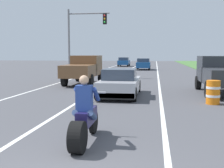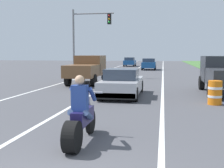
{
  "view_description": "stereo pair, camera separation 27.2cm",
  "coord_description": "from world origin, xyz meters",
  "px_view_note": "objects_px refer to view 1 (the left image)",
  "views": [
    {
      "loc": [
        1.53,
        -3.83,
        2.11
      ],
      "look_at": [
        -0.04,
        6.4,
        1.0
      ],
      "focal_mm": 45.49,
      "sensor_mm": 36.0,
      "label": 1
    },
    {
      "loc": [
        1.8,
        -3.78,
        2.11
      ],
      "look_at": [
        -0.04,
        6.4,
        1.0
      ],
      "focal_mm": 45.49,
      "sensor_mm": 36.0,
      "label": 2
    }
  ],
  "objects_px": {
    "sports_car_silver": "(120,83)",
    "distant_car_far_ahead": "(143,64)",
    "distant_car_further_ahead": "(124,62)",
    "pickup_truck_left_lane_brown": "(84,68)",
    "pickup_truck_right_shoulder_dark_grey": "(220,73)",
    "traffic_light_mast_near": "(81,33)",
    "motorcycle_with_rider": "(84,119)",
    "construction_barrel_nearest": "(213,92)"
  },
  "relations": [
    {
      "from": "distant_car_far_ahead",
      "to": "traffic_light_mast_near",
      "type": "bearing_deg",
      "value": -110.82
    },
    {
      "from": "construction_barrel_nearest",
      "to": "pickup_truck_left_lane_brown",
      "type": "bearing_deg",
      "value": 136.35
    },
    {
      "from": "construction_barrel_nearest",
      "to": "motorcycle_with_rider",
      "type": "bearing_deg",
      "value": -123.75
    },
    {
      "from": "distant_car_far_ahead",
      "to": "construction_barrel_nearest",
      "type": "bearing_deg",
      "value": -81.12
    },
    {
      "from": "pickup_truck_left_lane_brown",
      "to": "pickup_truck_right_shoulder_dark_grey",
      "type": "bearing_deg",
      "value": -23.8
    },
    {
      "from": "pickup_truck_right_shoulder_dark_grey",
      "to": "distant_car_further_ahead",
      "type": "distance_m",
      "value": 33.18
    },
    {
      "from": "construction_barrel_nearest",
      "to": "traffic_light_mast_near",
      "type": "bearing_deg",
      "value": 125.99
    },
    {
      "from": "motorcycle_with_rider",
      "to": "sports_car_silver",
      "type": "height_order",
      "value": "motorcycle_with_rider"
    },
    {
      "from": "motorcycle_with_rider",
      "to": "distant_car_further_ahead",
      "type": "xyz_separation_m",
      "value": [
        -3.66,
        41.38,
        0.18
      ]
    },
    {
      "from": "pickup_truck_right_shoulder_dark_grey",
      "to": "distant_car_further_ahead",
      "type": "bearing_deg",
      "value": 105.13
    },
    {
      "from": "distant_car_far_ahead",
      "to": "distant_car_further_ahead",
      "type": "bearing_deg",
      "value": 110.4
    },
    {
      "from": "pickup_truck_left_lane_brown",
      "to": "construction_barrel_nearest",
      "type": "bearing_deg",
      "value": -43.65
    },
    {
      "from": "motorcycle_with_rider",
      "to": "pickup_truck_left_lane_brown",
      "type": "relative_size",
      "value": 0.46
    },
    {
      "from": "distant_car_further_ahead",
      "to": "distant_car_far_ahead",
      "type": "bearing_deg",
      "value": -69.6
    },
    {
      "from": "traffic_light_mast_near",
      "to": "sports_car_silver",
      "type": "bearing_deg",
      "value": -65.66
    },
    {
      "from": "motorcycle_with_rider",
      "to": "distant_car_further_ahead",
      "type": "height_order",
      "value": "motorcycle_with_rider"
    },
    {
      "from": "sports_car_silver",
      "to": "distant_car_far_ahead",
      "type": "xyz_separation_m",
      "value": [
        0.16,
        23.76,
        0.14
      ]
    },
    {
      "from": "motorcycle_with_rider",
      "to": "pickup_truck_right_shoulder_dark_grey",
      "type": "height_order",
      "value": "pickup_truck_right_shoulder_dark_grey"
    },
    {
      "from": "sports_car_silver",
      "to": "pickup_truck_right_shoulder_dark_grey",
      "type": "height_order",
      "value": "pickup_truck_right_shoulder_dark_grey"
    },
    {
      "from": "sports_car_silver",
      "to": "construction_barrel_nearest",
      "type": "relative_size",
      "value": 4.3
    },
    {
      "from": "motorcycle_with_rider",
      "to": "distant_car_further_ahead",
      "type": "distance_m",
      "value": 41.55
    },
    {
      "from": "traffic_light_mast_near",
      "to": "distant_car_further_ahead",
      "type": "relative_size",
      "value": 1.5
    },
    {
      "from": "sports_car_silver",
      "to": "pickup_truck_left_lane_brown",
      "type": "xyz_separation_m",
      "value": [
        -3.25,
        5.37,
        0.48
      ]
    },
    {
      "from": "pickup_truck_left_lane_brown",
      "to": "pickup_truck_right_shoulder_dark_grey",
      "type": "height_order",
      "value": "same"
    },
    {
      "from": "traffic_light_mast_near",
      "to": "distant_car_further_ahead",
      "type": "distance_m",
      "value": 23.29
    },
    {
      "from": "sports_car_silver",
      "to": "distant_car_far_ahead",
      "type": "height_order",
      "value": "distant_car_far_ahead"
    },
    {
      "from": "pickup_truck_right_shoulder_dark_grey",
      "to": "pickup_truck_left_lane_brown",
      "type": "bearing_deg",
      "value": 156.2
    },
    {
      "from": "pickup_truck_right_shoulder_dark_grey",
      "to": "traffic_light_mast_near",
      "type": "bearing_deg",
      "value": 137.92
    },
    {
      "from": "construction_barrel_nearest",
      "to": "distant_car_further_ahead",
      "type": "height_order",
      "value": "distant_car_further_ahead"
    },
    {
      "from": "motorcycle_with_rider",
      "to": "distant_car_far_ahead",
      "type": "xyz_separation_m",
      "value": [
        0.04,
        31.44,
        0.18
      ]
    },
    {
      "from": "pickup_truck_left_lane_brown",
      "to": "traffic_light_mast_near",
      "type": "bearing_deg",
      "value": 106.55
    },
    {
      "from": "construction_barrel_nearest",
      "to": "distant_car_far_ahead",
      "type": "bearing_deg",
      "value": 98.88
    },
    {
      "from": "pickup_truck_left_lane_brown",
      "to": "traffic_light_mast_near",
      "type": "relative_size",
      "value": 0.8
    },
    {
      "from": "motorcycle_with_rider",
      "to": "pickup_truck_left_lane_brown",
      "type": "distance_m",
      "value": 13.49
    },
    {
      "from": "pickup_truck_left_lane_brown",
      "to": "distant_car_further_ahead",
      "type": "height_order",
      "value": "pickup_truck_left_lane_brown"
    },
    {
      "from": "pickup_truck_left_lane_brown",
      "to": "traffic_light_mast_near",
      "type": "xyz_separation_m",
      "value": [
        -1.57,
        5.29,
        2.83
      ]
    },
    {
      "from": "sports_car_silver",
      "to": "pickup_truck_right_shoulder_dark_grey",
      "type": "xyz_separation_m",
      "value": [
        5.13,
        1.67,
        0.48
      ]
    },
    {
      "from": "motorcycle_with_rider",
      "to": "traffic_light_mast_near",
      "type": "relative_size",
      "value": 0.37
    },
    {
      "from": "sports_car_silver",
      "to": "construction_barrel_nearest",
      "type": "height_order",
      "value": "sports_car_silver"
    },
    {
      "from": "sports_car_silver",
      "to": "distant_car_far_ahead",
      "type": "bearing_deg",
      "value": 89.61
    },
    {
      "from": "motorcycle_with_rider",
      "to": "construction_barrel_nearest",
      "type": "relative_size",
      "value": 2.21
    },
    {
      "from": "construction_barrel_nearest",
      "to": "distant_car_far_ahead",
      "type": "relative_size",
      "value": 0.25
    }
  ]
}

